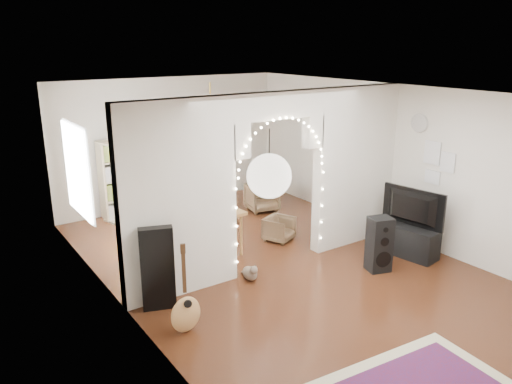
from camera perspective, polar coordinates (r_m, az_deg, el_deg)
floor at (r=8.04m, az=2.31°, el=-8.08°), size 7.50×7.50×0.00m
ceiling at (r=7.33m, az=2.56°, el=11.44°), size 5.00×7.50×0.02m
wall_back at (r=10.73m, az=-9.72°, el=5.64°), size 5.00×0.02×2.70m
wall_left at (r=6.46m, az=-15.64°, el=-2.20°), size 0.02×7.50×2.70m
wall_right at (r=9.25m, az=14.94°, el=3.53°), size 0.02×7.50×2.70m
divider_wall at (r=7.56m, az=2.43°, el=1.77°), size 5.00×0.20×2.70m
fairy_lights at (r=7.43m, az=3.05°, el=2.48°), size 1.64×0.04×1.60m
window at (r=8.09m, az=-19.77°, el=2.33°), size 0.04×1.20×1.40m
wall_clock at (r=8.73m, az=18.20°, el=7.52°), size 0.03×0.31×0.31m
picture_frames at (r=8.61m, az=19.94°, el=3.15°), size 0.02×0.50×0.70m
paper_lantern at (r=4.39m, az=1.50°, el=1.84°), size 0.40×0.40×0.40m
ceiling_fan at (r=9.03m, az=-5.25°, el=10.48°), size 1.10×1.10×0.30m
guitar_case at (r=6.65m, az=-11.19°, el=-8.59°), size 0.46×0.28×1.13m
acoustic_guitar at (r=6.14m, az=-8.10°, el=-12.16°), size 0.41×0.25×0.98m
tabby_cat at (r=7.45m, az=-0.66°, el=-9.22°), size 0.21×0.43×0.28m
floor_speaker at (r=7.86m, az=13.91°, el=-5.82°), size 0.40×0.37×0.86m
media_console at (r=8.60m, az=16.85°, el=-5.33°), size 0.56×1.05×0.50m
tv at (r=8.41m, az=17.17°, el=-1.79°), size 0.32×1.08×0.62m
bookcase at (r=10.31m, az=-13.24°, el=1.77°), size 1.59×0.78×1.58m
dining_table at (r=8.03m, az=-6.07°, el=-2.97°), size 1.27×0.91×0.76m
flower_vase at (r=7.97m, az=-6.10°, el=-1.82°), size 0.20×0.20×0.19m
dining_chair_left at (r=8.83m, az=2.66°, el=-4.23°), size 0.61×0.62×0.43m
dining_chair_right at (r=10.36m, az=0.72°, el=-0.64°), size 0.71×0.72×0.56m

